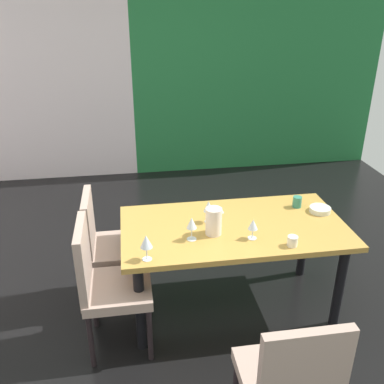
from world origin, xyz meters
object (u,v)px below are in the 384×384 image
at_px(dining_table, 233,236).
at_px(chair_left_near, 105,281).
at_px(chair_head_near, 291,381).
at_px(pitcher_rear, 214,221).
at_px(wine_glass_left, 253,225).
at_px(wine_glass_near_shelf, 146,242).
at_px(wine_glass_front, 209,207).
at_px(serving_bowl_center, 320,210).
at_px(cup_west, 297,202).
at_px(wine_glass_corner, 192,224).
at_px(chair_left_far, 107,242).
at_px(cup_east, 292,241).

xyz_separation_m(dining_table, chair_left_near, (-0.92, -0.25, -0.10)).
bearing_deg(chair_head_near, chair_left_near, 133.81).
bearing_deg(chair_head_near, pitcher_rear, 98.11).
relative_size(wine_glass_left, wine_glass_near_shelf, 0.84).
bearing_deg(wine_glass_near_shelf, wine_glass_front, 41.55).
relative_size(wine_glass_front, pitcher_rear, 0.85).
bearing_deg(serving_bowl_center, cup_west, 143.15).
relative_size(chair_left_near, wine_glass_front, 5.72).
relative_size(wine_glass_front, wine_glass_corner, 1.00).
distance_m(wine_glass_near_shelf, pitcher_rear, 0.54).
relative_size(dining_table, chair_head_near, 1.68).
xyz_separation_m(chair_left_near, wine_glass_left, (1.00, 0.06, 0.30)).
xyz_separation_m(dining_table, pitcher_rear, (-0.17, -0.09, 0.19)).
xyz_separation_m(chair_head_near, serving_bowl_center, (0.71, 1.31, 0.21)).
bearing_deg(wine_glass_left, chair_left_far, 155.86).
bearing_deg(dining_table, chair_left_far, 164.55).
bearing_deg(cup_west, wine_glass_near_shelf, -155.40).
relative_size(wine_glass_corner, wine_glass_near_shelf, 0.96).
bearing_deg(pitcher_rear, cup_west, 22.65).
height_order(chair_left_near, wine_glass_near_shelf, chair_left_near).
relative_size(cup_east, cup_west, 0.82).
bearing_deg(cup_east, chair_left_near, 176.74).
xyz_separation_m(chair_left_far, wine_glass_left, (1.00, -0.45, 0.31)).
height_order(chair_left_near, serving_bowl_center, chair_left_near).
relative_size(wine_glass_left, serving_bowl_center, 0.91).
distance_m(chair_head_near, serving_bowl_center, 1.51).
relative_size(chair_left_far, wine_glass_front, 5.50).
bearing_deg(dining_table, wine_glass_near_shelf, -152.34).
bearing_deg(pitcher_rear, wine_glass_left, -22.55).
height_order(wine_glass_front, pitcher_rear, pitcher_rear).
relative_size(dining_table, wine_glass_near_shelf, 9.27).
height_order(chair_left_near, wine_glass_left, chair_left_near).
distance_m(wine_glass_left, serving_bowl_center, 0.69).
height_order(cup_east, cup_west, cup_west).
bearing_deg(cup_east, pitcher_rear, 154.10).
relative_size(cup_west, pitcher_rear, 0.44).
bearing_deg(chair_left_near, wine_glass_corner, 100.63).
bearing_deg(wine_glass_corner, serving_bowl_center, 13.48).
bearing_deg(chair_left_near, cup_west, 107.48).
distance_m(dining_table, wine_glass_front, 0.29).
xyz_separation_m(wine_glass_near_shelf, pitcher_rear, (0.48, 0.25, -0.03)).
xyz_separation_m(cup_west, pitcher_rear, (-0.72, -0.30, 0.06)).
bearing_deg(chair_left_near, pitcher_rear, 102.23).
relative_size(chair_left_near, wine_glass_near_shelf, 5.47).
height_order(wine_glass_near_shelf, serving_bowl_center, wine_glass_near_shelf).
height_order(wine_glass_corner, wine_glass_near_shelf, wine_glass_near_shelf).
xyz_separation_m(chair_left_near, chair_head_near, (0.91, -0.95, 0.00)).
bearing_deg(cup_east, chair_left_far, 154.85).
xyz_separation_m(chair_left_near, chair_left_far, (0.00, 0.51, -0.01)).
bearing_deg(chair_head_near, chair_left_far, 121.92).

